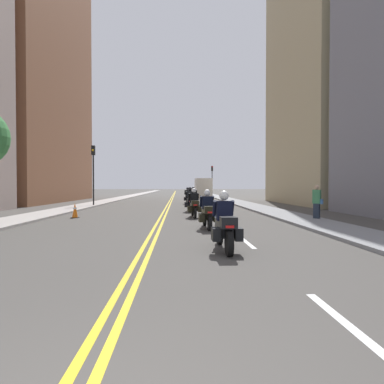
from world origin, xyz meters
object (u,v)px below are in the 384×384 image
(traffic_cone_1, at_px, (75,210))
(traffic_light_far, at_px, (212,176))
(motorcycle_5, at_px, (188,197))
(traffic_light_near, at_px, (93,165))
(pedestrian_0, at_px, (317,202))
(motorcycle_3, at_px, (190,202))
(motorcycle_0, at_px, (225,227))
(parked_truck, at_px, (203,189))
(motorcycle_2, at_px, (194,205))
(motorcycle_1, at_px, (207,213))
(motorcycle_4, at_px, (194,199))

(traffic_cone_1, bearing_deg, traffic_light_far, 71.47)
(motorcycle_5, bearing_deg, traffic_light_near, -160.28)
(pedestrian_0, bearing_deg, motorcycle_3, 179.33)
(motorcycle_0, xyz_separation_m, parked_truck, (2.40, 37.66, 0.63))
(motorcycle_5, height_order, traffic_cone_1, motorcycle_5)
(traffic_cone_1, bearing_deg, motorcycle_2, -0.04)
(motorcycle_1, relative_size, motorcycle_3, 0.98)
(motorcycle_1, xyz_separation_m, motorcycle_4, (0.07, 12.83, 0.03))
(traffic_light_near, height_order, traffic_light_far, traffic_light_near)
(motorcycle_1, relative_size, traffic_light_near, 0.43)
(motorcycle_5, relative_size, traffic_cone_1, 2.80)
(motorcycle_3, relative_size, traffic_light_near, 0.44)
(motorcycle_5, height_order, traffic_light_near, traffic_light_near)
(pedestrian_0, bearing_deg, motorcycle_1, -112.21)
(motorcycle_1, distance_m, traffic_light_far, 37.68)
(motorcycle_0, xyz_separation_m, motorcycle_5, (-0.30, 22.03, 0.02))
(motorcycle_5, height_order, parked_truck, parked_truck)
(traffic_cone_1, distance_m, traffic_light_far, 34.66)
(motorcycle_0, height_order, motorcycle_3, motorcycle_3)
(motorcycle_4, bearing_deg, motorcycle_2, -92.11)
(motorcycle_5, xyz_separation_m, traffic_light_near, (-8.06, -3.37, 2.85))
(traffic_light_near, bearing_deg, motorcycle_5, 22.66)
(motorcycle_4, relative_size, motorcycle_5, 0.97)
(motorcycle_3, xyz_separation_m, motorcycle_4, (0.46, 4.44, 0.02))
(motorcycle_4, distance_m, pedestrian_0, 11.63)
(motorcycle_1, bearing_deg, motorcycle_4, 87.52)
(motorcycle_3, bearing_deg, motorcycle_5, 87.55)
(parked_truck, bearing_deg, motorcycle_3, -96.47)
(motorcycle_0, distance_m, pedestrian_0, 8.97)
(traffic_cone_1, height_order, traffic_light_far, traffic_light_far)
(traffic_light_near, height_order, pedestrian_0, traffic_light_near)
(motorcycle_1, distance_m, traffic_cone_1, 8.15)
(motorcycle_3, xyz_separation_m, pedestrian_0, (6.05, -5.75, 0.26))
(motorcycle_4, relative_size, pedestrian_0, 1.25)
(traffic_light_near, bearing_deg, parked_truck, 60.48)
(motorcycle_4, relative_size, parked_truck, 0.34)
(motorcycle_0, xyz_separation_m, motorcycle_3, (-0.43, 12.73, 0.01))
(motorcycle_4, xyz_separation_m, motorcycle_5, (-0.33, 4.86, -0.02))
(traffic_light_near, relative_size, pedestrian_0, 2.91)
(motorcycle_3, distance_m, traffic_light_near, 10.31)
(motorcycle_0, xyz_separation_m, traffic_light_near, (-8.36, 18.66, 2.87))
(motorcycle_4, bearing_deg, motorcycle_1, -89.80)
(motorcycle_1, height_order, motorcycle_5, motorcycle_5)
(motorcycle_2, bearing_deg, motorcycle_3, 88.31)
(motorcycle_4, height_order, traffic_light_far, traffic_light_far)
(motorcycle_4, bearing_deg, pedestrian_0, -60.70)
(motorcycle_0, height_order, pedestrian_0, pedestrian_0)
(motorcycle_0, height_order, parked_truck, parked_truck)
(pedestrian_0, xyz_separation_m, parked_truck, (-3.23, 30.68, 0.36))
(pedestrian_0, bearing_deg, parked_truck, 138.87)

